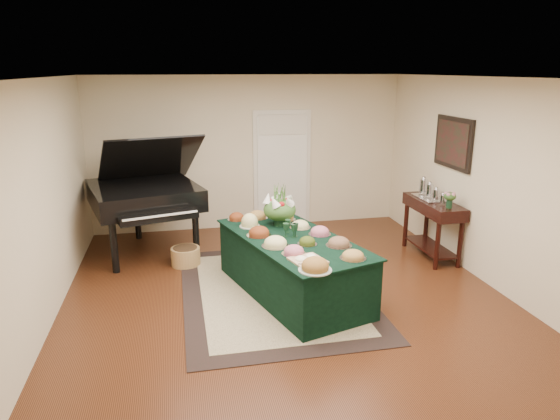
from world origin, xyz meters
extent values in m
plane|color=black|center=(0.00, 0.00, 0.00)|extent=(6.00, 6.00, 0.00)
cube|color=black|center=(-0.13, 0.14, 0.01)|extent=(2.31, 3.24, 0.01)
cube|color=beige|center=(-0.13, 0.14, 0.01)|extent=(1.85, 2.78, 0.01)
cube|color=silver|center=(0.60, 2.98, 1.05)|extent=(1.05, 0.04, 2.10)
cube|color=white|center=(0.60, 2.96, 1.00)|extent=(0.90, 0.06, 2.00)
cube|color=black|center=(0.10, 0.02, 0.37)|extent=(1.64, 2.46, 0.75)
cube|color=black|center=(0.10, 0.02, 0.75)|extent=(1.72, 2.54, 0.02)
cylinder|color=#AFB8AE|center=(0.09, -1.05, 0.77)|extent=(0.36, 0.36, 0.01)
ellipsoid|color=#A16D2F|center=(0.09, -1.05, 0.83)|extent=(0.29, 0.29, 0.10)
cylinder|color=silver|center=(0.59, -0.82, 0.77)|extent=(0.30, 0.30, 0.01)
ellipsoid|color=#BB8943|center=(0.59, -0.82, 0.81)|extent=(0.24, 0.24, 0.07)
cylinder|color=silver|center=(-0.30, 0.17, 0.77)|extent=(0.32, 0.32, 0.01)
ellipsoid|color=maroon|center=(-0.30, 0.17, 0.82)|extent=(0.26, 0.26, 0.09)
cylinder|color=silver|center=(0.18, 0.77, 0.77)|extent=(0.26, 0.26, 0.01)
ellipsoid|color=#BB8943|center=(0.18, 0.77, 0.83)|extent=(0.22, 0.22, 0.11)
cylinder|color=silver|center=(-0.02, -0.55, 0.77)|extent=(0.28, 0.28, 0.01)
ellipsoid|color=#D36981|center=(-0.02, -0.55, 0.81)|extent=(0.23, 0.23, 0.07)
cylinder|color=silver|center=(-0.19, 0.93, 0.77)|extent=(0.30, 0.30, 0.01)
ellipsoid|color=#BB8943|center=(-0.19, 0.93, 0.81)|extent=(0.24, 0.24, 0.08)
cylinder|color=silver|center=(0.21, -0.27, 0.77)|extent=(0.24, 0.24, 0.01)
ellipsoid|color=#3E4E14|center=(0.21, -0.27, 0.81)|extent=(0.20, 0.20, 0.07)
cylinder|color=silver|center=(0.57, -0.39, 0.77)|extent=(0.31, 0.31, 0.01)
ellipsoid|color=brown|center=(0.57, -0.39, 0.81)|extent=(0.26, 0.26, 0.08)
cylinder|color=silver|center=(-0.49, 0.91, 0.77)|extent=(0.25, 0.25, 0.01)
ellipsoid|color=maroon|center=(-0.49, 0.91, 0.81)|extent=(0.21, 0.21, 0.07)
cylinder|color=silver|center=(0.47, 0.06, 0.77)|extent=(0.29, 0.29, 0.01)
ellipsoid|color=#D36981|center=(0.47, 0.06, 0.81)|extent=(0.24, 0.24, 0.08)
cylinder|color=silver|center=(0.11, 1.08, 0.77)|extent=(0.28, 0.28, 0.01)
ellipsoid|color=#D36981|center=(0.11, 1.08, 0.82)|extent=(0.23, 0.23, 0.08)
cylinder|color=silver|center=(0.29, 0.37, 0.77)|extent=(0.28, 0.28, 0.01)
ellipsoid|color=#FBF29D|center=(0.29, 0.37, 0.81)|extent=(0.23, 0.23, 0.07)
cylinder|color=#AFB8AE|center=(-0.36, 0.57, 0.77)|extent=(0.28, 0.28, 0.01)
ellipsoid|color=#FBF29D|center=(-0.36, 0.57, 0.84)|extent=(0.23, 0.23, 0.13)
cylinder|color=silver|center=(-0.17, -0.26, 0.77)|extent=(0.33, 0.33, 0.01)
ellipsoid|color=#FBF29D|center=(-0.17, -0.26, 0.82)|extent=(0.27, 0.27, 0.09)
cube|color=tan|center=(0.08, -0.79, 0.77)|extent=(0.43, 0.43, 0.02)
ellipsoid|color=white|center=(0.01, -0.77, 0.82)|extent=(0.14, 0.14, 0.08)
ellipsoid|color=white|center=(0.14, -0.71, 0.82)|extent=(0.12, 0.12, 0.07)
cube|color=orange|center=(0.15, -0.85, 0.81)|extent=(0.11, 0.11, 0.05)
cylinder|color=black|center=(0.05, 0.57, 0.85)|extent=(0.17, 0.17, 0.17)
ellipsoid|color=#315823|center=(0.05, 0.57, 0.97)|extent=(0.44, 0.44, 0.29)
cylinder|color=black|center=(-2.19, 1.22, 0.38)|extent=(0.10, 0.10, 0.76)
cylinder|color=black|center=(-1.04, 1.53, 0.38)|extent=(0.10, 0.10, 0.76)
cylinder|color=black|center=(-1.97, 2.68, 0.38)|extent=(0.10, 0.10, 0.76)
cube|color=black|center=(-1.79, 2.00, 0.92)|extent=(1.89, 1.97, 0.33)
cube|color=black|center=(-1.55, 1.11, 0.81)|extent=(1.11, 0.49, 0.10)
cube|color=black|center=(-1.68, 2.18, 1.44)|extent=(1.71, 1.52, 0.84)
cylinder|color=#9F7440|center=(-1.21, 1.30, 0.13)|extent=(0.43, 0.43, 0.27)
cylinder|color=black|center=(2.31, 0.38, 0.35)|extent=(0.07, 0.07, 0.71)
cylinder|color=black|center=(2.68, 0.38, 0.35)|extent=(0.07, 0.07, 0.71)
cylinder|color=black|center=(2.31, 1.39, 0.35)|extent=(0.07, 0.07, 0.71)
cylinder|color=black|center=(2.68, 1.39, 0.35)|extent=(0.07, 0.07, 0.71)
cube|color=black|center=(2.50, 0.89, 0.80)|extent=(0.45, 1.20, 0.18)
cube|color=black|center=(2.50, 0.89, 0.15)|extent=(0.38, 1.06, 0.03)
cube|color=silver|center=(2.50, 1.03, 0.89)|extent=(0.34, 0.58, 0.02)
cylinder|color=black|center=(2.50, 0.47, 0.95)|extent=(0.09, 0.09, 0.13)
ellipsoid|color=#CC8492|center=(2.50, 0.47, 1.07)|extent=(0.19, 0.19, 0.13)
cube|color=black|center=(2.72, 0.89, 1.75)|extent=(0.04, 0.95, 0.75)
cube|color=#451218|center=(2.69, 0.89, 1.75)|extent=(0.01, 0.82, 0.62)
camera|label=1|loc=(-1.27, -5.72, 2.80)|focal=32.00mm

